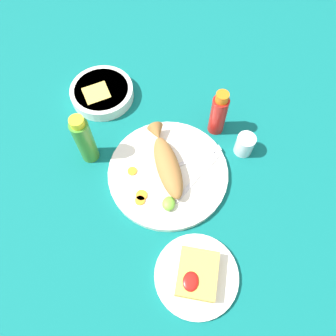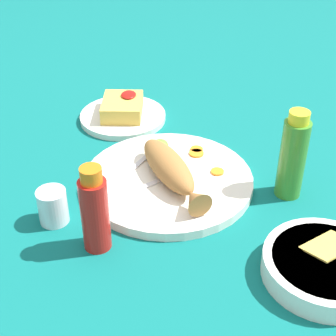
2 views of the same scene
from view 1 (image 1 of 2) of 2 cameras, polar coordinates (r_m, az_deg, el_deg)
name	(u,v)px [view 1 (image 1 of 2)]	position (r m, az deg, el deg)	size (l,w,h in m)	color
ground_plane	(168,174)	(0.88, 0.00, -1.12)	(4.00, 4.00, 0.00)	#0C605B
main_plate	(168,173)	(0.88, 0.00, -0.86)	(0.32, 0.32, 0.02)	white
fried_fish	(166,162)	(0.85, -0.27, 1.00)	(0.22, 0.14, 0.05)	#996633
fork_near	(195,158)	(0.89, 4.64, 1.69)	(0.12, 0.16, 0.00)	silver
fork_far	(200,174)	(0.87, 5.61, -0.98)	(0.17, 0.10, 0.00)	silver
carrot_slice_near	(132,171)	(0.87, -6.25, -0.54)	(0.02, 0.02, 0.00)	orange
carrot_slice_mid	(140,200)	(0.84, -4.89, -5.66)	(0.03, 0.03, 0.00)	orange
carrot_slice_far	(142,195)	(0.84, -4.63, -4.74)	(0.03, 0.03, 0.00)	orange
lime_wedge_main	(169,204)	(0.82, 0.12, -6.22)	(0.04, 0.03, 0.02)	#6BB233
hot_sauce_bottle_red	(218,114)	(0.91, 8.78, 9.33)	(0.04, 0.04, 0.15)	#B21914
hot_sauce_bottle_green	(85,140)	(0.87, -14.34, 4.75)	(0.05, 0.05, 0.17)	#3D8428
salt_cup	(244,145)	(0.92, 13.15, 3.88)	(0.05, 0.05, 0.06)	silver
side_plate_fries	(196,276)	(0.80, 4.96, -18.19)	(0.20, 0.20, 0.01)	white
fries_pile	(197,274)	(0.78, 5.07, -17.94)	(0.11, 0.09, 0.04)	gold
guacamole_bowl	(102,92)	(1.03, -11.42, 12.79)	(0.19, 0.19, 0.05)	white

